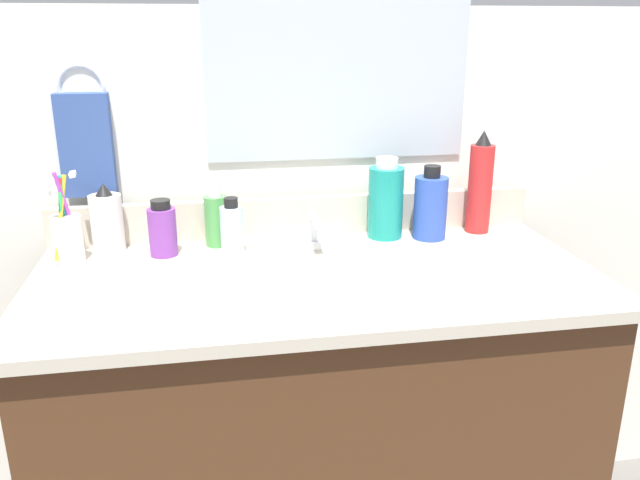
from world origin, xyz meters
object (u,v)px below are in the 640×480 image
(bottle_gel_clear, at_px, (232,229))
(bottle_mouthwash_teal, at_px, (386,201))
(cup_white_ceramic, at_px, (67,235))
(bottle_lotion_white, at_px, (107,222))
(hand_towel, at_px, (86,145))
(bottle_toner_green, at_px, (216,219))
(bottle_shampoo_blue, at_px, (430,206))
(faucet, at_px, (313,235))
(bottle_spray_red, at_px, (480,186))
(bottle_cream_purple, at_px, (162,230))

(bottle_gel_clear, height_order, bottle_mouthwash_teal, bottle_mouthwash_teal)
(cup_white_ceramic, bearing_deg, bottle_lotion_white, 37.69)
(bottle_mouthwash_teal, bearing_deg, bottle_gel_clear, -170.61)
(hand_towel, relative_size, bottle_toner_green, 1.65)
(bottle_lotion_white, relative_size, cup_white_ceramic, 0.78)
(bottle_mouthwash_teal, bearing_deg, bottle_lotion_white, 179.31)
(bottle_lotion_white, bearing_deg, bottle_gel_clear, -14.01)
(hand_towel, height_order, bottle_toner_green, hand_towel)
(bottle_shampoo_blue, height_order, bottle_mouthwash_teal, bottle_mouthwash_teal)
(faucet, relative_size, bottle_shampoo_blue, 0.95)
(hand_towel, xyz_separation_m, bottle_gel_clear, (0.30, -0.13, -0.16))
(hand_towel, bearing_deg, bottle_mouthwash_teal, -6.24)
(faucet, distance_m, bottle_shampoo_blue, 0.28)
(hand_towel, relative_size, bottle_lotion_white, 1.47)
(faucet, relative_size, bottle_spray_red, 0.67)
(faucet, bearing_deg, bottle_shampoo_blue, 4.49)
(bottle_shampoo_blue, distance_m, bottle_toner_green, 0.48)
(bottle_spray_red, height_order, bottle_mouthwash_teal, bottle_spray_red)
(bottle_lotion_white, distance_m, bottle_cream_purple, 0.13)
(bottle_shampoo_blue, relative_size, bottle_cream_purple, 1.39)
(hand_towel, xyz_separation_m, bottle_lotion_white, (0.04, -0.06, -0.15))
(bottle_mouthwash_teal, bearing_deg, faucet, -164.70)
(faucet, height_order, cup_white_ceramic, cup_white_ceramic)
(bottle_lotion_white, bearing_deg, bottle_cream_purple, -21.90)
(bottle_toner_green, bearing_deg, hand_towel, 166.11)
(bottle_gel_clear, height_order, bottle_lotion_white, bottle_lotion_white)
(bottle_mouthwash_teal, xyz_separation_m, bottle_cream_purple, (-0.50, -0.04, -0.03))
(bottle_spray_red, bearing_deg, bottle_mouthwash_teal, -179.68)
(bottle_gel_clear, bearing_deg, bottle_cream_purple, 172.84)
(bottle_toner_green, distance_m, bottle_mouthwash_teal, 0.38)
(faucet, height_order, bottle_toner_green, bottle_toner_green)
(bottle_shampoo_blue, xyz_separation_m, bottle_cream_purple, (-0.59, -0.01, -0.02))
(bottle_lotion_white, distance_m, bottle_mouthwash_teal, 0.61)
(hand_towel, distance_m, cup_white_ceramic, 0.20)
(bottle_toner_green, height_order, bottle_cream_purple, bottle_toner_green)
(cup_white_ceramic, bearing_deg, hand_towel, 73.07)
(faucet, bearing_deg, bottle_mouthwash_teal, 15.30)
(faucet, xyz_separation_m, bottle_shampoo_blue, (0.27, 0.02, 0.05))
(bottle_spray_red, bearing_deg, bottle_lotion_white, 179.58)
(bottle_lotion_white, bearing_deg, cup_white_ceramic, -142.31)
(faucet, height_order, bottle_spray_red, bottle_spray_red)
(bottle_shampoo_blue, height_order, bottle_cream_purple, bottle_shampoo_blue)
(bottle_toner_green, distance_m, cup_white_ceramic, 0.31)
(bottle_lotion_white, height_order, bottle_mouthwash_teal, bottle_mouthwash_teal)
(bottle_mouthwash_teal, height_order, cup_white_ceramic, cup_white_ceramic)
(hand_towel, distance_m, bottle_cream_purple, 0.25)
(bottle_gel_clear, bearing_deg, bottle_lotion_white, 165.99)
(faucet, bearing_deg, cup_white_ceramic, -179.95)
(bottle_lotion_white, xyz_separation_m, bottle_cream_purple, (0.12, -0.05, -0.01))
(bottle_toner_green, height_order, bottle_mouthwash_teal, bottle_mouthwash_teal)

